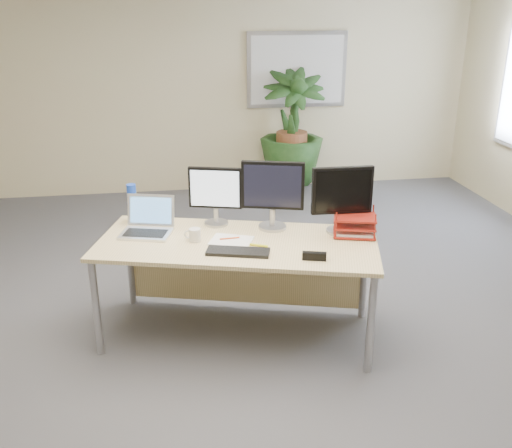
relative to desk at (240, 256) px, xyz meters
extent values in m
plane|color=#4D4D52|center=(0.01, -0.43, -0.60)|extent=(8.00, 8.00, 0.00)
cube|color=beige|center=(0.01, 3.57, 0.75)|extent=(7.00, 0.04, 2.70)
cube|color=#A4A3A8|center=(1.21, 3.54, 0.95)|extent=(1.30, 0.03, 0.95)
cube|color=silver|center=(1.21, 3.52, 0.95)|extent=(1.20, 0.01, 0.85)
cube|color=tan|center=(-0.03, -0.11, 0.15)|extent=(2.14, 1.34, 0.03)
cube|color=tan|center=(0.07, 0.27, -0.23)|extent=(1.82, 0.53, 0.61)
cylinder|color=#A3A3A7|center=(-1.04, -0.21, -0.23)|extent=(0.05, 0.05, 0.73)
cylinder|color=#A3A3A7|center=(0.78, -0.72, -0.23)|extent=(0.05, 0.05, 0.73)
cylinder|color=#A3A3A7|center=(-0.84, 0.50, -0.23)|extent=(0.05, 0.05, 0.73)
cylinder|color=#A3A3A7|center=(0.98, -0.01, -0.23)|extent=(0.05, 0.05, 0.73)
imported|color=#173914|center=(1.10, 3.23, 0.15)|extent=(0.85, 0.85, 1.50)
cylinder|color=#A3A3A7|center=(-0.15, 0.25, 0.17)|extent=(0.18, 0.18, 0.02)
cylinder|color=#A3A3A7|center=(-0.15, 0.25, 0.24)|extent=(0.04, 0.04, 0.11)
cube|color=black|center=(-0.15, 0.25, 0.46)|extent=(0.40, 0.14, 0.31)
cube|color=silver|center=(-0.15, 0.23, 0.46)|extent=(0.35, 0.10, 0.28)
cylinder|color=#A3A3A7|center=(0.27, 0.11, 0.17)|extent=(0.21, 0.21, 0.02)
cylinder|color=#A3A3A7|center=(0.27, 0.11, 0.25)|extent=(0.04, 0.04, 0.13)
cube|color=black|center=(0.27, 0.11, 0.50)|extent=(0.46, 0.17, 0.36)
cube|color=black|center=(0.26, 0.09, 0.50)|extent=(0.41, 0.12, 0.32)
cylinder|color=#A3A3A7|center=(0.75, -0.05, 0.17)|extent=(0.20, 0.20, 0.02)
cylinder|color=#A3A3A7|center=(0.75, -0.05, 0.24)|extent=(0.04, 0.04, 0.12)
cube|color=black|center=(0.75, -0.05, 0.49)|extent=(0.45, 0.04, 0.35)
cube|color=black|center=(0.75, -0.07, 0.49)|extent=(0.41, 0.01, 0.31)
cube|color=silver|center=(-0.68, 0.12, 0.17)|extent=(0.41, 0.34, 0.02)
cube|color=black|center=(-0.68, 0.11, 0.18)|extent=(0.34, 0.24, 0.00)
cube|color=silver|center=(-0.63, 0.27, 0.30)|extent=(0.36, 0.16, 0.24)
cube|color=#599AE7|center=(-0.64, 0.26, 0.30)|extent=(0.31, 0.13, 0.19)
cube|color=black|center=(-0.05, -0.31, 0.17)|extent=(0.45, 0.25, 0.02)
cylinder|color=silver|center=(-0.33, -0.05, 0.21)|extent=(0.08, 0.08, 0.09)
torus|color=silver|center=(-0.37, -0.05, 0.21)|extent=(0.07, 0.03, 0.06)
cube|color=white|center=(-0.07, -0.11, 0.17)|extent=(0.35, 0.31, 0.01)
cylinder|color=#E44F19|center=(-0.08, -0.08, 0.18)|extent=(0.14, 0.02, 0.01)
cylinder|color=yellow|center=(0.11, -0.22, 0.17)|extent=(0.13, 0.07, 0.02)
cylinder|color=#AEC0CC|center=(-0.78, 0.41, 0.28)|extent=(0.08, 0.08, 0.24)
cylinder|color=blue|center=(-0.78, 0.41, 0.43)|extent=(0.07, 0.07, 0.06)
cylinder|color=blue|center=(-0.78, 0.41, 0.29)|extent=(0.08, 0.08, 0.08)
cube|color=maroon|center=(0.83, -0.12, 0.18)|extent=(0.35, 0.30, 0.01)
cube|color=maroon|center=(0.83, -0.12, 0.24)|extent=(0.35, 0.30, 0.01)
cube|color=maroon|center=(0.83, -0.12, 0.30)|extent=(0.35, 0.30, 0.01)
cube|color=white|center=(0.83, -0.12, 0.19)|extent=(0.32, 0.27, 0.02)
cube|color=black|center=(0.44, -0.50, 0.19)|extent=(0.16, 0.08, 0.05)
camera|label=1|loc=(-0.48, -3.83, 1.75)|focal=40.00mm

